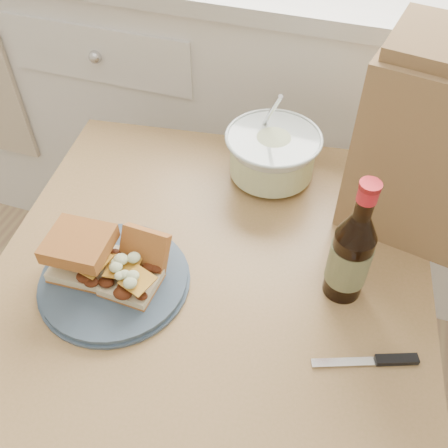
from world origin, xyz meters
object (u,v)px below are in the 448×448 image
(coleslaw_bowl, at_px, (272,156))
(paper_bag, at_px, (436,152))
(dining_table, at_px, (213,295))
(beer_bottle, at_px, (351,255))
(plate, at_px, (114,280))

(coleslaw_bowl, xyz_separation_m, paper_bag, (0.31, -0.05, 0.12))
(dining_table, xyz_separation_m, paper_bag, (0.35, 0.24, 0.28))
(coleslaw_bowl, xyz_separation_m, beer_bottle, (0.20, -0.26, 0.04))
(beer_bottle, xyz_separation_m, paper_bag, (0.11, 0.22, 0.08))
(dining_table, xyz_separation_m, plate, (-0.15, -0.10, 0.11))
(coleslaw_bowl, height_order, paper_bag, paper_bag)
(plate, relative_size, paper_bag, 0.75)
(dining_table, bearing_deg, plate, -155.65)
(coleslaw_bowl, distance_m, beer_bottle, 0.34)
(beer_bottle, bearing_deg, paper_bag, 70.50)
(dining_table, xyz_separation_m, coleslaw_bowl, (0.04, 0.29, 0.15))
(dining_table, height_order, paper_bag, paper_bag)
(plate, bearing_deg, beer_bottle, 16.81)
(plate, height_order, beer_bottle, beer_bottle)
(coleslaw_bowl, bearing_deg, beer_bottle, -52.37)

